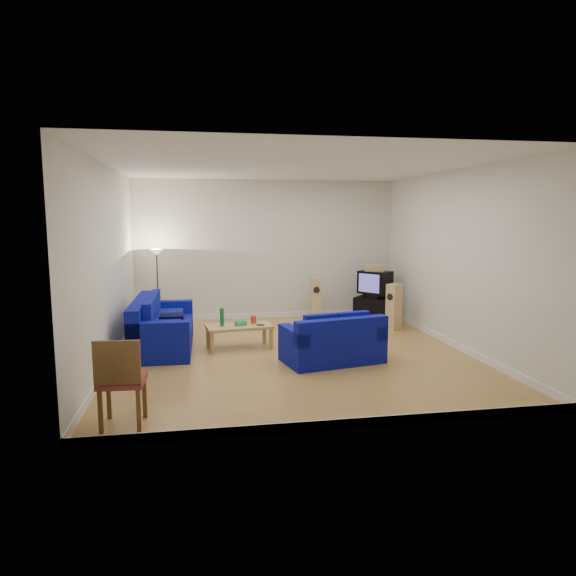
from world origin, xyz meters
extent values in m
cube|color=olive|center=(0.00, 0.00, 0.00)|extent=(6.00, 6.50, 0.01)
cube|color=white|center=(0.00, 0.00, 3.20)|extent=(6.00, 6.50, 0.01)
cube|color=silver|center=(0.00, 3.25, 1.60)|extent=(6.00, 0.01, 3.20)
cube|color=silver|center=(0.00, -3.25, 1.60)|extent=(6.00, 0.01, 3.20)
cube|color=silver|center=(-3.00, 0.00, 1.60)|extent=(0.01, 6.50, 3.20)
cube|color=silver|center=(3.00, 0.00, 1.60)|extent=(0.01, 6.50, 3.20)
cube|color=white|center=(0.00, 3.24, 0.06)|extent=(6.00, 0.02, 0.12)
cube|color=white|center=(0.00, -3.24, 0.06)|extent=(6.00, 0.02, 0.12)
cube|color=white|center=(-2.99, 0.00, 0.06)|extent=(0.02, 6.50, 0.12)
cube|color=white|center=(2.99, 0.00, 0.06)|extent=(0.02, 6.50, 0.12)
cube|color=#030769|center=(-2.23, 0.79, 0.22)|extent=(1.03, 2.33, 0.44)
cube|color=#030769|center=(-2.61, 0.79, 0.67)|extent=(0.26, 2.33, 0.45)
cube|color=#030769|center=(-2.21, 1.83, 0.57)|extent=(1.01, 0.24, 0.25)
cube|color=#030769|center=(-2.24, -0.26, 0.57)|extent=(1.01, 0.24, 0.25)
cube|color=black|center=(-2.07, 0.78, 0.55)|extent=(0.43, 0.43, 0.13)
cube|color=#030769|center=(0.56, -0.60, 0.19)|extent=(1.72, 1.18, 0.39)
cube|color=#030769|center=(0.63, -0.93, 0.59)|extent=(1.58, 0.52, 0.40)
cube|color=#030769|center=(-0.11, -0.73, 0.50)|extent=(0.38, 0.90, 0.22)
cube|color=#030769|center=(1.23, -0.46, 0.50)|extent=(0.38, 0.90, 0.22)
cube|color=black|center=(0.53, -0.46, 0.48)|extent=(0.44, 0.44, 0.11)
cube|color=tan|center=(-0.87, 0.53, 0.40)|extent=(1.23, 0.73, 0.05)
cube|color=tan|center=(-1.37, 0.22, 0.19)|extent=(0.07, 0.07, 0.37)
cube|color=tan|center=(-1.43, 0.70, 0.19)|extent=(0.07, 0.07, 0.37)
cube|color=tan|center=(-0.31, 0.36, 0.19)|extent=(0.07, 0.07, 0.37)
cube|color=tan|center=(-0.38, 0.84, 0.19)|extent=(0.07, 0.07, 0.37)
cylinder|color=#197233|center=(-1.18, 0.52, 0.58)|extent=(0.08, 0.08, 0.32)
cube|color=green|center=(-0.84, 0.51, 0.46)|extent=(0.23, 0.19, 0.08)
cylinder|color=red|center=(-0.60, 0.66, 0.49)|extent=(0.12, 0.12, 0.14)
cube|color=black|center=(-0.49, 0.45, 0.43)|extent=(0.15, 0.08, 0.02)
cube|color=black|center=(2.37, 2.48, 0.27)|extent=(0.98, 0.93, 0.53)
cube|color=black|center=(2.36, 2.46, 0.58)|extent=(0.52, 0.55, 0.10)
cube|color=black|center=(2.38, 2.49, 0.89)|extent=(0.79, 0.82, 0.51)
cube|color=#433E89|center=(2.18, 2.34, 0.89)|extent=(0.34, 0.43, 0.41)
cube|color=#D5B572|center=(2.34, 2.47, 1.22)|extent=(0.45, 0.28, 0.15)
cube|color=#D5B572|center=(1.05, 2.70, 0.50)|extent=(0.27, 0.33, 0.99)
cylinder|color=black|center=(1.02, 2.55, 0.73)|extent=(0.15, 0.04, 0.15)
cube|color=#D5B572|center=(2.45, 1.50, 0.49)|extent=(0.36, 0.34, 0.97)
cylinder|color=black|center=(2.32, 1.42, 0.72)|extent=(0.09, 0.13, 0.14)
cylinder|color=black|center=(-2.45, 2.70, 0.01)|extent=(0.22, 0.22, 0.03)
cylinder|color=black|center=(-2.45, 2.70, 0.81)|extent=(0.03, 0.03, 1.57)
cone|color=white|center=(-2.45, 2.70, 1.62)|extent=(0.29, 0.29, 0.13)
cube|color=brown|center=(-2.67, -2.89, 0.25)|extent=(0.05, 0.05, 0.50)
cube|color=brown|center=(-2.64, -2.48, 0.25)|extent=(0.05, 0.05, 0.50)
cube|color=brown|center=(-2.26, -2.92, 0.25)|extent=(0.05, 0.05, 0.50)
cube|color=brown|center=(-2.23, -2.51, 0.25)|extent=(0.05, 0.05, 0.50)
cube|color=brown|center=(-2.45, -2.70, 0.52)|extent=(0.53, 0.53, 0.07)
cube|color=brown|center=(-2.46, -2.93, 0.80)|extent=(0.50, 0.07, 0.50)
camera|label=1|loc=(-1.56, -8.55, 2.38)|focal=32.00mm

